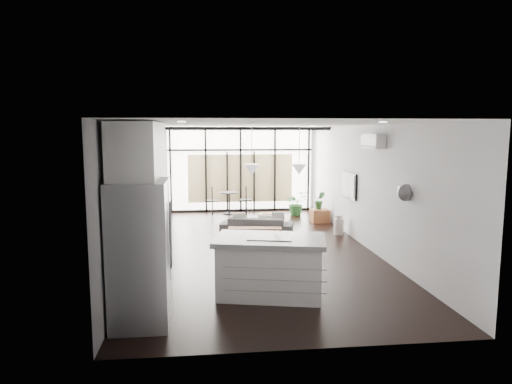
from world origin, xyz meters
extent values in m
cube|color=black|center=(0.00, 0.00, 0.00)|extent=(5.00, 10.00, 0.00)
cube|color=white|center=(0.00, 0.00, 2.80)|extent=(5.00, 10.00, 0.00)
cube|color=silver|center=(-2.50, 0.00, 1.40)|extent=(0.02, 10.00, 2.80)
cube|color=silver|center=(2.50, 0.00, 1.40)|extent=(0.02, 10.00, 2.80)
cube|color=silver|center=(0.00, 5.00, 1.40)|extent=(5.00, 0.02, 2.80)
cube|color=silver|center=(0.00, -5.00, 1.40)|extent=(5.00, 0.02, 2.80)
cube|color=black|center=(0.00, 4.88, 1.40)|extent=(5.00, 0.20, 2.80)
cube|color=white|center=(0.00, 4.00, 2.77)|extent=(4.70, 1.90, 0.06)
cube|color=beige|center=(0.00, 4.95, 1.10)|extent=(3.50, 0.02, 1.60)
cube|color=silver|center=(-0.15, -3.10, 0.48)|extent=(1.94, 1.40, 0.96)
cube|color=black|center=(-0.15, -3.10, 0.97)|extent=(0.79, 0.61, 0.01)
cube|color=gray|center=(-2.07, -3.95, 1.00)|extent=(0.77, 0.97, 2.00)
cube|color=silver|center=(-2.18, -3.14, 1.26)|extent=(0.65, 0.68, 2.53)
cube|color=silver|center=(-2.12, -3.50, 2.35)|extent=(0.62, 1.75, 0.86)
cone|color=white|center=(-0.40, -2.65, 2.02)|extent=(0.26, 0.26, 0.18)
cone|color=white|center=(0.40, -2.65, 2.02)|extent=(0.26, 0.26, 0.18)
imported|color=#4B4C4E|center=(0.11, 1.04, 0.35)|extent=(1.88, 0.95, 0.71)
cube|color=brown|center=(-0.03, 0.29, 0.20)|extent=(1.28, 0.44, 0.40)
cylinder|color=beige|center=(0.50, 1.92, 0.21)|extent=(0.69, 0.69, 0.43)
cube|color=brown|center=(2.17, 2.78, 0.19)|extent=(0.52, 0.52, 0.38)
imported|color=#275F2A|center=(1.70, 3.95, 0.30)|extent=(0.94, 0.98, 0.60)
imported|color=#275F2A|center=(2.17, 2.78, 0.50)|extent=(0.30, 0.54, 0.24)
cylinder|color=beige|center=(2.25, 1.09, 0.25)|extent=(0.28, 0.28, 0.51)
cube|color=black|center=(-0.41, 4.38, 0.37)|extent=(1.58, 0.68, 0.75)
cube|color=black|center=(2.46, 1.00, 1.30)|extent=(0.05, 1.10, 0.65)
cube|color=silver|center=(2.38, -0.80, 2.45)|extent=(0.22, 0.90, 0.30)
cube|color=black|center=(-2.47, -0.50, 1.55)|extent=(0.04, 0.70, 0.90)
camera|label=1|loc=(-1.18, -10.18, 2.65)|focal=32.00mm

